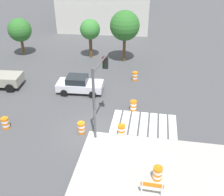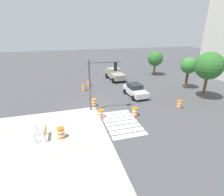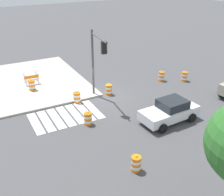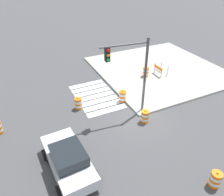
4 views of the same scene
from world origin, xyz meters
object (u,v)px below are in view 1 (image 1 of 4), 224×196
sports_car (79,84)px  traffic_light_pole (99,85)px  traffic_barrel_on_sidewalk (157,173)px  street_tree_streetside_mid (125,26)px  traffic_barrel_lane_center (121,130)px  street_tree_streetside_far (90,30)px  construction_barricade (152,190)px  traffic_barrel_median_near (5,123)px  street_tree_streetside_near (20,30)px  traffic_barrel_crosswalk_end (135,76)px  traffic_barrel_far_curb (81,128)px  traffic_barrel_near_corner (133,106)px

sports_car → traffic_light_pole: 6.95m
sports_car → traffic_barrel_on_sidewalk: 12.30m
traffic_barrel_on_sidewalk → street_tree_streetside_mid: size_ratio=0.17×
traffic_barrel_lane_center → street_tree_streetside_far: 16.01m
traffic_barrel_lane_center → traffic_barrel_on_sidewalk: (2.69, -3.93, 0.15)m
sports_car → traffic_barrel_on_sidewalk: (7.49, -9.75, -0.21)m
traffic_barrel_on_sidewalk → construction_barricade: bearing=-102.4°
sports_car → traffic_barrel_median_near: sports_car is taller
street_tree_streetside_far → traffic_light_pole: bearing=-74.1°
street_tree_streetside_near → traffic_barrel_on_sidewalk: bearing=-46.4°
sports_car → street_tree_streetside_mid: size_ratio=0.74×
traffic_barrel_crosswalk_end → traffic_barrel_on_sidewalk: (2.51, -13.11, 0.15)m
construction_barricade → traffic_barrel_on_sidewalk: bearing=77.6°
traffic_barrel_crosswalk_end → traffic_barrel_lane_center: size_ratio=1.00×
traffic_barrel_crosswalk_end → traffic_barrel_lane_center: same height
sports_car → street_tree_streetside_far: size_ratio=0.94×
construction_barricade → street_tree_streetside_near: bearing=131.1°
sports_car → traffic_barrel_far_curb: (1.78, -6.01, -0.36)m
street_tree_streetside_near → street_tree_streetside_mid: (12.82, 0.09, 1.08)m
traffic_light_pole → traffic_barrel_median_near: bearing=-172.3°
street_tree_streetside_near → street_tree_streetside_mid: bearing=0.4°
traffic_barrel_median_near → traffic_barrel_lane_center: same height
sports_car → traffic_barrel_near_corner: sports_car is taller
street_tree_streetside_far → traffic_barrel_lane_center: bearing=-68.5°
traffic_barrel_lane_center → traffic_light_pole: bearing=166.1°
traffic_barrel_near_corner → construction_barricade: construction_barricade is taller
traffic_barrel_lane_center → traffic_barrel_near_corner: bearing=81.0°
traffic_light_pole → street_tree_streetside_far: (-4.06, 14.21, -0.49)m
traffic_barrel_near_corner → street_tree_streetside_near: (-14.94, 10.46, 2.71)m
traffic_barrel_far_curb → street_tree_streetside_far: size_ratio=0.22×
street_tree_streetside_mid → traffic_barrel_crosswalk_end: bearing=-70.3°
traffic_barrel_crosswalk_end → traffic_barrel_lane_center: 9.19m
traffic_barrel_on_sidewalk → traffic_light_pole: 7.01m
traffic_barrel_near_corner → traffic_barrel_far_curb: same height
street_tree_streetside_near → traffic_light_pole: bearing=-46.9°
traffic_barrel_crosswalk_end → traffic_barrel_on_sidewalk: size_ratio=1.00×
construction_barricade → street_tree_streetside_near: size_ratio=0.28×
traffic_barrel_far_curb → street_tree_streetside_mid: (1.44, 14.24, 3.79)m
traffic_barrel_on_sidewalk → street_tree_streetside_near: street_tree_streetside_near is taller
traffic_barrel_lane_center → street_tree_streetside_mid: bearing=96.4°
construction_barricade → street_tree_streetside_mid: street_tree_streetside_mid is taller
street_tree_streetside_near → construction_barricade: bearing=-48.9°
sports_car → traffic_barrel_near_corner: bearing=-23.4°
traffic_barrel_crosswalk_end → traffic_barrel_on_sidewalk: traffic_barrel_on_sidewalk is taller
traffic_barrel_far_curb → traffic_barrel_lane_center: bearing=3.4°
traffic_barrel_lane_center → traffic_barrel_median_near: bearing=-176.5°
traffic_barrel_near_corner → traffic_barrel_far_curb: size_ratio=1.00×
sports_car → traffic_barrel_near_corner: (5.35, -2.31, -0.36)m
traffic_light_pole → traffic_barrel_near_corner: bearing=53.8°
traffic_light_pole → street_tree_streetside_near: (-12.68, 13.56, -0.74)m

